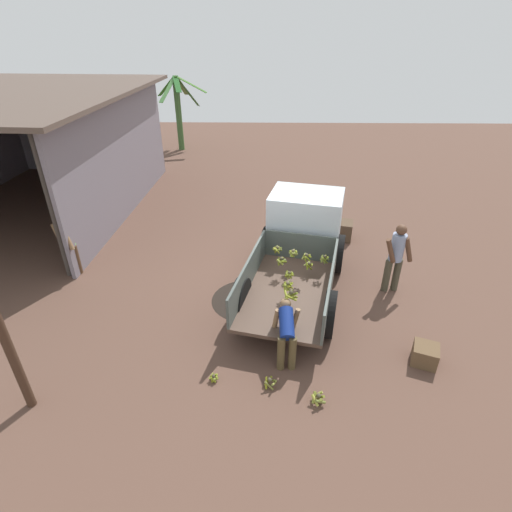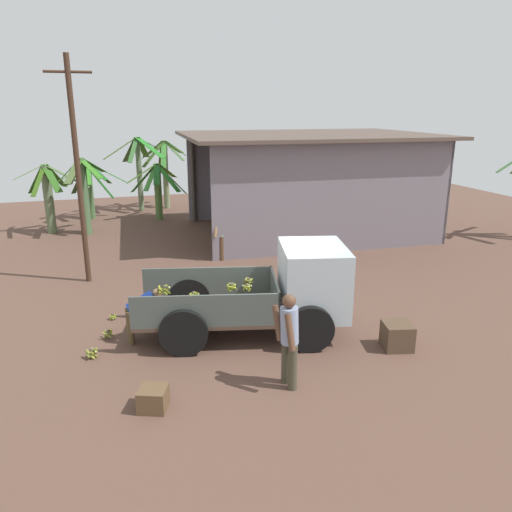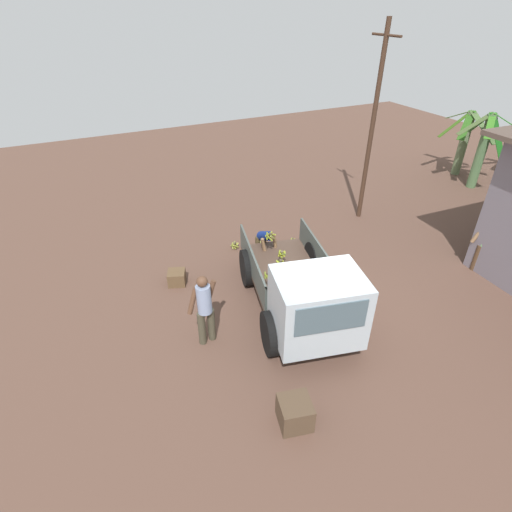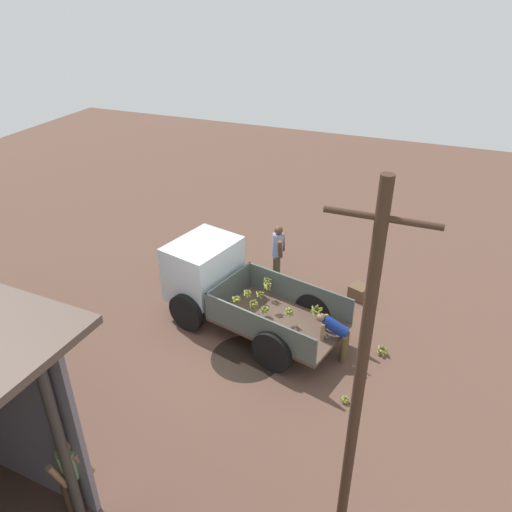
{
  "view_description": "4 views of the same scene",
  "coord_description": "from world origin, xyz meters",
  "px_view_note": "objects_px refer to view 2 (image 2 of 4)",
  "views": [
    {
      "loc": [
        -8.36,
        0.38,
        5.49
      ],
      "look_at": [
        -0.92,
        0.51,
        1.14
      ],
      "focal_mm": 28.0,
      "sensor_mm": 36.0,
      "label": 1
    },
    {
      "loc": [
        -3.33,
        -9.91,
        4.73
      ],
      "look_at": [
        -0.16,
        0.38,
        1.49
      ],
      "focal_mm": 35.0,
      "sensor_mm": 36.0,
      "label": 2
    },
    {
      "loc": [
        5.79,
        -4.48,
        6.39
      ],
      "look_at": [
        -1.36,
        -1.04,
        1.27
      ],
      "focal_mm": 28.0,
      "sensor_mm": 36.0,
      "label": 3
    },
    {
      "loc": [
        -4.43,
        8.75,
        7.65
      ],
      "look_at": [
        -0.4,
        -1.31,
        1.49
      ],
      "focal_mm": 35.0,
      "sensor_mm": 36.0,
      "label": 4
    }
  ],
  "objects_px": {
    "utility_pole": "(78,170)",
    "person_foreground_visitor": "(289,336)",
    "person_bystander_near_shed": "(221,232)",
    "banana_bunch_on_ground_0": "(92,353)",
    "wooden_crate_1": "(397,336)",
    "banana_bunch_on_ground_1": "(108,333)",
    "banana_bunch_on_ground_2": "(113,316)",
    "cargo_truck": "(287,288)",
    "person_worker_loading": "(140,310)",
    "wooden_crate_0": "(153,399)"
  },
  "relations": [
    {
      "from": "cargo_truck",
      "to": "person_bystander_near_shed",
      "type": "xyz_separation_m",
      "value": [
        -0.11,
        5.7,
        -0.12
      ]
    },
    {
      "from": "person_bystander_near_shed",
      "to": "wooden_crate_1",
      "type": "height_order",
      "value": "person_bystander_near_shed"
    },
    {
      "from": "utility_pole",
      "to": "person_foreground_visitor",
      "type": "xyz_separation_m",
      "value": [
        3.42,
        -6.84,
        -2.16
      ]
    },
    {
      "from": "person_bystander_near_shed",
      "to": "person_worker_loading",
      "type": "bearing_deg",
      "value": 89.59
    },
    {
      "from": "cargo_truck",
      "to": "wooden_crate_0",
      "type": "distance_m",
      "value": 3.82
    },
    {
      "from": "banana_bunch_on_ground_0",
      "to": "person_worker_loading",
      "type": "bearing_deg",
      "value": 26.45
    },
    {
      "from": "cargo_truck",
      "to": "banana_bunch_on_ground_1",
      "type": "distance_m",
      "value": 3.92
    },
    {
      "from": "banana_bunch_on_ground_1",
      "to": "banana_bunch_on_ground_2",
      "type": "relative_size",
      "value": 1.42
    },
    {
      "from": "wooden_crate_0",
      "to": "banana_bunch_on_ground_0",
      "type": "bearing_deg",
      "value": 115.02
    },
    {
      "from": "cargo_truck",
      "to": "wooden_crate_0",
      "type": "relative_size",
      "value": 10.46
    },
    {
      "from": "utility_pole",
      "to": "person_foreground_visitor",
      "type": "bearing_deg",
      "value": -63.42
    },
    {
      "from": "wooden_crate_1",
      "to": "utility_pole",
      "type": "bearing_deg",
      "value": 134.59
    },
    {
      "from": "wooden_crate_0",
      "to": "wooden_crate_1",
      "type": "distance_m",
      "value": 5.02
    },
    {
      "from": "utility_pole",
      "to": "person_worker_loading",
      "type": "bearing_deg",
      "value": -75.22
    },
    {
      "from": "person_bystander_near_shed",
      "to": "banana_bunch_on_ground_0",
      "type": "relative_size",
      "value": 6.28
    },
    {
      "from": "person_worker_loading",
      "to": "banana_bunch_on_ground_2",
      "type": "height_order",
      "value": "person_worker_loading"
    },
    {
      "from": "cargo_truck",
      "to": "utility_pole",
      "type": "bearing_deg",
      "value": 144.6
    },
    {
      "from": "banana_bunch_on_ground_1",
      "to": "wooden_crate_1",
      "type": "bearing_deg",
      "value": -21.15
    },
    {
      "from": "person_foreground_visitor",
      "to": "person_bystander_near_shed",
      "type": "height_order",
      "value": "person_foreground_visitor"
    },
    {
      "from": "cargo_truck",
      "to": "banana_bunch_on_ground_0",
      "type": "relative_size",
      "value": 18.34
    },
    {
      "from": "banana_bunch_on_ground_2",
      "to": "utility_pole",
      "type": "bearing_deg",
      "value": 100.71
    },
    {
      "from": "person_worker_loading",
      "to": "banana_bunch_on_ground_2",
      "type": "xyz_separation_m",
      "value": [
        -0.56,
        1.29,
        -0.6
      ]
    },
    {
      "from": "banana_bunch_on_ground_1",
      "to": "banana_bunch_on_ground_2",
      "type": "bearing_deg",
      "value": 83.04
    },
    {
      "from": "person_worker_loading",
      "to": "person_bystander_near_shed",
      "type": "bearing_deg",
      "value": 58.71
    },
    {
      "from": "wooden_crate_0",
      "to": "wooden_crate_1",
      "type": "relative_size",
      "value": 0.79
    },
    {
      "from": "cargo_truck",
      "to": "utility_pole",
      "type": "xyz_separation_m",
      "value": [
        -4.18,
        4.76,
        2.11
      ]
    },
    {
      "from": "person_bystander_near_shed",
      "to": "banana_bunch_on_ground_1",
      "type": "xyz_separation_m",
      "value": [
        -3.63,
        -4.9,
        -0.77
      ]
    },
    {
      "from": "person_bystander_near_shed",
      "to": "wooden_crate_0",
      "type": "bearing_deg",
      "value": 98.17
    },
    {
      "from": "banana_bunch_on_ground_2",
      "to": "cargo_truck",
      "type": "bearing_deg",
      "value": -26.33
    },
    {
      "from": "utility_pole",
      "to": "person_worker_loading",
      "type": "xyz_separation_m",
      "value": [
        1.12,
        -4.26,
        -2.43
      ]
    },
    {
      "from": "cargo_truck",
      "to": "banana_bunch_on_ground_2",
      "type": "relative_size",
      "value": 25.66
    },
    {
      "from": "person_worker_loading",
      "to": "banana_bunch_on_ground_1",
      "type": "distance_m",
      "value": 0.93
    },
    {
      "from": "person_foreground_visitor",
      "to": "person_bystander_near_shed",
      "type": "xyz_separation_m",
      "value": [
        0.65,
        7.77,
        -0.07
      ]
    },
    {
      "from": "wooden_crate_0",
      "to": "banana_bunch_on_ground_2",
      "type": "bearing_deg",
      "value": 97.72
    },
    {
      "from": "person_foreground_visitor",
      "to": "wooden_crate_0",
      "type": "bearing_deg",
      "value": -8.48
    },
    {
      "from": "person_bystander_near_shed",
      "to": "banana_bunch_on_ground_0",
      "type": "height_order",
      "value": "person_bystander_near_shed"
    },
    {
      "from": "cargo_truck",
      "to": "person_worker_loading",
      "type": "distance_m",
      "value": 3.11
    },
    {
      "from": "person_foreground_visitor",
      "to": "person_worker_loading",
      "type": "distance_m",
      "value": 3.47
    },
    {
      "from": "banana_bunch_on_ground_0",
      "to": "banana_bunch_on_ground_1",
      "type": "bearing_deg",
      "value": 67.69
    },
    {
      "from": "person_bystander_near_shed",
      "to": "banana_bunch_on_ground_0",
      "type": "bearing_deg",
      "value": 84.38
    },
    {
      "from": "banana_bunch_on_ground_2",
      "to": "person_worker_loading",
      "type": "bearing_deg",
      "value": -66.43
    },
    {
      "from": "cargo_truck",
      "to": "wooden_crate_0",
      "type": "xyz_separation_m",
      "value": [
        -3.09,
        -2.08,
        -0.82
      ]
    },
    {
      "from": "wooden_crate_1",
      "to": "person_worker_loading",
      "type": "bearing_deg",
      "value": 159.13
    },
    {
      "from": "cargo_truck",
      "to": "wooden_crate_1",
      "type": "xyz_separation_m",
      "value": [
        1.87,
        -1.38,
        -0.74
      ]
    },
    {
      "from": "person_bystander_near_shed",
      "to": "banana_bunch_on_ground_2",
      "type": "height_order",
      "value": "person_bystander_near_shed"
    },
    {
      "from": "banana_bunch_on_ground_0",
      "to": "wooden_crate_1",
      "type": "distance_m",
      "value": 6.1
    },
    {
      "from": "person_foreground_visitor",
      "to": "person_worker_loading",
      "type": "bearing_deg",
      "value": -56.93
    },
    {
      "from": "banana_bunch_on_ground_0",
      "to": "cargo_truck",
      "type": "bearing_deg",
      "value": -0.01
    },
    {
      "from": "person_worker_loading",
      "to": "banana_bunch_on_ground_2",
      "type": "bearing_deg",
      "value": 111.86
    },
    {
      "from": "banana_bunch_on_ground_1",
      "to": "banana_bunch_on_ground_2",
      "type": "distance_m",
      "value": 1.0
    }
  ]
}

